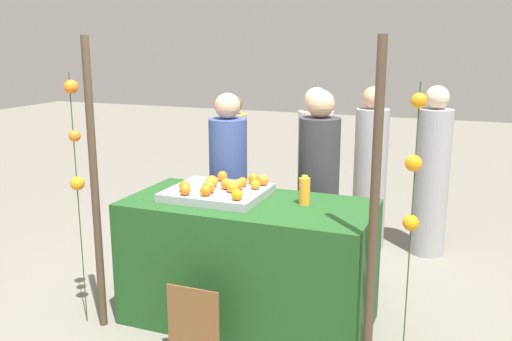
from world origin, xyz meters
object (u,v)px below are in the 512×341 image
object	(u,v)px
chalkboard_sign	(194,325)
vendor_left	(228,193)
stall_counter	(249,262)
vendor_right	(318,198)
orange_0	(222,176)
juice_bottle	(305,191)
orange_1	(185,190)

from	to	relation	value
chalkboard_sign	vendor_left	distance (m)	1.50
stall_counter	vendor_right	bearing A→B (deg)	67.66
orange_0	juice_bottle	xyz separation A→B (m)	(0.73, -0.19, -0.00)
stall_counter	vendor_left	bearing A→B (deg)	123.96
chalkboard_sign	vendor_right	size ratio (longest dim) A/B	0.32
stall_counter	juice_bottle	size ratio (longest dim) A/B	8.47
orange_0	vendor_left	distance (m)	0.54
stall_counter	orange_1	size ratio (longest dim) A/B	22.51
vendor_right	chalkboard_sign	bearing A→B (deg)	-106.98
orange_1	chalkboard_sign	size ratio (longest dim) A/B	0.15
juice_bottle	vendor_right	world-z (taller)	vendor_right
chalkboard_sign	vendor_left	world-z (taller)	vendor_left
vendor_left	vendor_right	size ratio (longest dim) A/B	0.97
stall_counter	vendor_left	size ratio (longest dim) A/B	1.10
orange_0	vendor_right	size ratio (longest dim) A/B	0.05
orange_0	vendor_left	world-z (taller)	vendor_left
orange_0	orange_1	bearing A→B (deg)	-98.69
vendor_left	vendor_right	xyz separation A→B (m)	(0.79, 0.05, 0.02)
juice_bottle	vendor_left	xyz separation A→B (m)	(-0.87, 0.63, -0.27)
orange_1	vendor_right	size ratio (longest dim) A/B	0.05
orange_1	vendor_right	bearing A→B (deg)	53.22
stall_counter	juice_bottle	xyz separation A→B (m)	(0.39, 0.09, 0.56)
orange_1	vendor_left	distance (m)	0.95
orange_1	chalkboard_sign	distance (m)	0.94
orange_0	orange_1	world-z (taller)	same
juice_bottle	vendor_left	world-z (taller)	vendor_left
vendor_left	juice_bottle	bearing A→B (deg)	-35.62
orange_0	orange_1	size ratio (longest dim) A/B	1.00
juice_bottle	stall_counter	bearing A→B (deg)	-167.29
vendor_left	vendor_right	distance (m)	0.80
chalkboard_sign	juice_bottle	bearing A→B (deg)	55.34
orange_1	orange_0	bearing A→B (deg)	81.31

